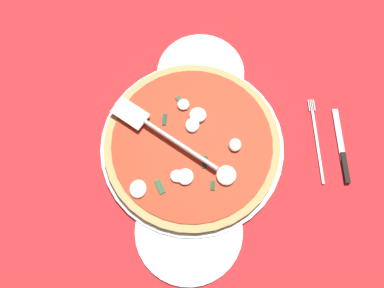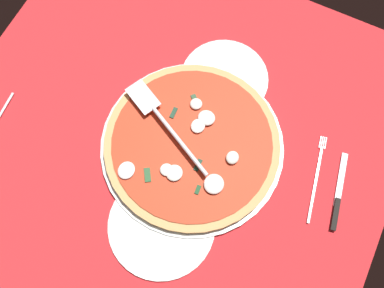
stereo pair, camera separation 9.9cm
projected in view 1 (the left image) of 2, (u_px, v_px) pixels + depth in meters
ground_plane at (168, 150)px, 102.01cm from camera, size 105.76×105.76×0.80cm
checker_pattern at (168, 150)px, 101.58cm from camera, size 105.76×105.76×0.10cm
pizza_pan at (192, 146)px, 101.07cm from camera, size 43.54×43.54×1.39cm
dinner_plate_left at (201, 73)px, 107.51cm from camera, size 22.05×22.05×1.00cm
dinner_plate_right at (189, 231)px, 94.94cm from camera, size 24.20×24.20×1.00cm
pizza at (192, 144)px, 99.46cm from camera, size 41.45×41.45×3.19cm
pizza_server at (161, 133)px, 97.60cm from camera, size 15.44×26.99×1.00cm
place_setting_far at (330, 147)px, 101.38cm from camera, size 22.35×15.83×1.40cm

